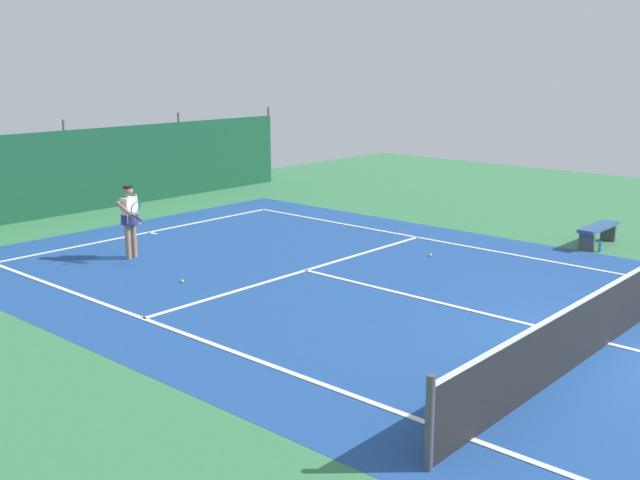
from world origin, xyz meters
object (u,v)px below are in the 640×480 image
at_px(tennis_ball_near_player, 139,224).
at_px(parked_car, 108,165).
at_px(courtside_bench, 598,230).
at_px(water_bottle, 600,247).
at_px(tennis_net, 610,313).
at_px(tennis_ball_by_sideline, 431,255).
at_px(tennis_ball_midcourt, 182,281).
at_px(tennis_player, 130,216).

xyz_separation_m(tennis_ball_near_player, parked_car, (2.76, 5.61, 0.81)).
height_order(courtside_bench, water_bottle, courtside_bench).
height_order(tennis_net, tennis_ball_by_sideline, tennis_net).
height_order(parked_car, courtside_bench, parked_car).
height_order(tennis_ball_near_player, courtside_bench, courtside_bench).
bearing_deg(tennis_ball_near_player, tennis_ball_by_sideline, -72.84).
bearing_deg(tennis_ball_midcourt, tennis_net, -73.33).
bearing_deg(tennis_ball_by_sideline, tennis_net, -118.38).
bearing_deg(parked_car, courtside_bench, 94.01).
distance_m(tennis_ball_midcourt, courtside_bench, 9.92).
xyz_separation_m(tennis_ball_by_sideline, water_bottle, (2.96, -2.69, 0.09)).
bearing_deg(water_bottle, tennis_ball_midcourt, 146.82).
height_order(tennis_net, courtside_bench, tennis_net).
bearing_deg(tennis_net, water_bottle, 22.83).
distance_m(tennis_ball_near_player, parked_car, 6.31).
bearing_deg(tennis_ball_near_player, water_bottle, -62.84).
relative_size(tennis_ball_near_player, tennis_ball_midcourt, 1.00).
relative_size(tennis_ball_midcourt, water_bottle, 0.28).
bearing_deg(tennis_ball_by_sideline, tennis_ball_near_player, 107.16).
xyz_separation_m(tennis_ball_near_player, tennis_ball_midcourt, (-2.66, -5.19, 0.00)).
bearing_deg(tennis_ball_midcourt, tennis_player, 78.80).
relative_size(tennis_net, parked_car, 2.30).
distance_m(tennis_ball_midcourt, water_bottle, 9.57).
height_order(tennis_ball_midcourt, water_bottle, water_bottle).
xyz_separation_m(tennis_player, water_bottle, (7.54, -7.61, -0.84)).
distance_m(tennis_net, courtside_bench, 6.87).
distance_m(tennis_ball_by_sideline, courtside_bench, 4.30).
bearing_deg(water_bottle, tennis_ball_by_sideline, 137.70).
bearing_deg(tennis_net, parked_car, 80.36).
bearing_deg(courtside_bench, tennis_net, -156.79).
height_order(tennis_ball_near_player, parked_car, parked_car).
xyz_separation_m(tennis_ball_near_player, tennis_ball_by_sideline, (2.39, -7.73, 0.00)).
distance_m(tennis_ball_midcourt, parked_car, 12.11).
bearing_deg(tennis_net, tennis_player, 100.29).
distance_m(tennis_ball_midcourt, tennis_ball_by_sideline, 5.65).
height_order(tennis_ball_near_player, water_bottle, water_bottle).
relative_size(tennis_net, tennis_player, 6.17).
xyz_separation_m(tennis_net, tennis_player, (-1.82, 10.02, 0.45)).
bearing_deg(tennis_player, water_bottle, 119.09).
xyz_separation_m(tennis_net, tennis_ball_near_player, (0.37, 12.83, -0.48)).
relative_size(tennis_ball_midcourt, courtside_bench, 0.04).
distance_m(tennis_net, tennis_ball_near_player, 12.85).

